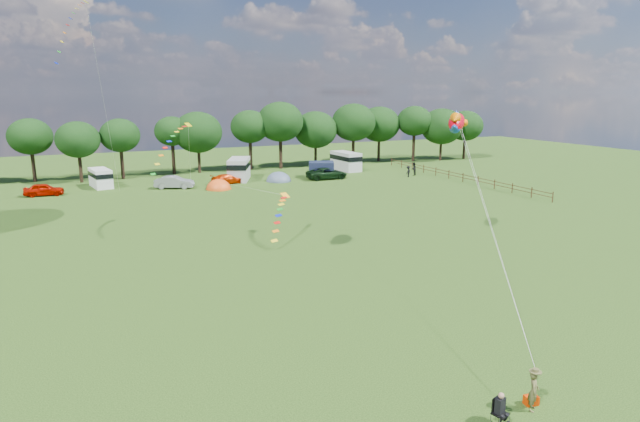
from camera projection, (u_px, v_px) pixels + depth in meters
name	position (u px, v px, depth m)	size (l,w,h in m)	color
ground_plane	(380.00, 312.00, 28.96)	(180.00, 180.00, 0.00)	black
tree_line	(223.00, 129.00, 78.71)	(102.98, 10.98, 10.27)	black
fence	(456.00, 175.00, 72.30)	(0.12, 33.12, 1.20)	#472D19
car_a	(44.00, 190.00, 61.36)	(1.71, 4.34, 1.45)	#B20E00
car_b	(174.00, 182.00, 66.07)	(1.65, 4.42, 1.56)	gray
car_c	(228.00, 179.00, 69.48)	(1.76, 4.19, 1.26)	#BA2900
car_d	(327.00, 173.00, 73.25)	(2.60, 5.76, 1.57)	black
campervan_b	(101.00, 177.00, 66.84)	(2.79, 4.98, 2.31)	silver
campervan_c	(239.00, 168.00, 72.29)	(4.61, 6.49, 2.93)	#B2B2B4
campervan_d	(346.00, 161.00, 81.30)	(2.83, 5.86, 2.79)	#BDBDBF
tent_orange	(219.00, 189.00, 65.73)	(3.11, 3.40, 2.43)	#F55717
tent_greyblue	(279.00, 181.00, 71.64)	(3.35, 3.67, 2.50)	#4C5C71
awning_navy	(321.00, 169.00, 74.84)	(3.47, 2.82, 2.17)	#191F38
kite_flyer	(534.00, 391.00, 19.89)	(0.57, 0.37, 1.55)	brown
camp_chair	(500.00, 405.00, 19.02)	(0.64, 0.65, 1.27)	#99999E
kite_bag	(531.00, 400.00, 20.37)	(0.51, 0.34, 0.36)	red
fish_kite	(456.00, 122.00, 39.66)	(3.11, 3.19, 1.89)	red
streamer_kite_a	(73.00, 20.00, 44.70)	(3.14, 5.51, 5.72)	yellow
streamer_kite_b	(174.00, 139.00, 44.30)	(4.24, 4.60, 3.77)	#D4BA08
streamer_kite_c	(281.00, 209.00, 42.84)	(3.26, 4.94, 2.83)	#FFAA17
walker_a	(414.00, 169.00, 76.34)	(0.91, 0.56, 1.87)	black
walker_b	(408.00, 171.00, 74.99)	(1.01, 0.47, 1.56)	black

